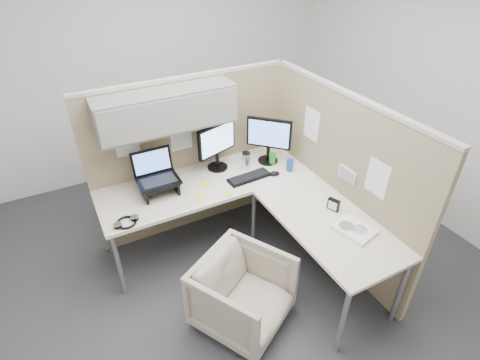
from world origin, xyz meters
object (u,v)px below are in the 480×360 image
monitor_left (217,143)px  office_chair (243,291)px  keyboard (249,177)px  desk (249,201)px

monitor_left → office_chair: bearing=-124.2°
office_chair → keyboard: bearing=29.0°
office_chair → monitor_left: size_ratio=1.45×
desk → office_chair: 0.79m
office_chair → monitor_left: monitor_left is taller
office_chair → keyboard: size_ratio=1.62×
desk → keyboard: bearing=61.0°
monitor_left → keyboard: monitor_left is taller
desk → keyboard: 0.31m
desk → keyboard: keyboard is taller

